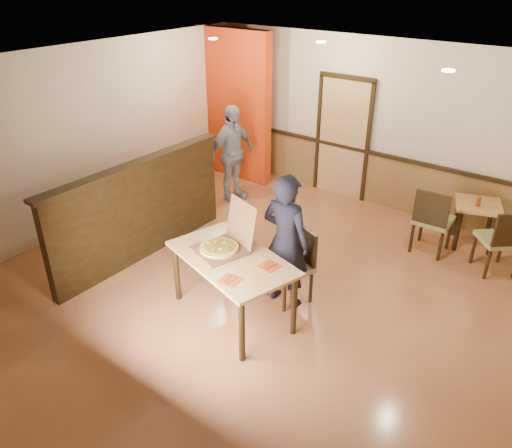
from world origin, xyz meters
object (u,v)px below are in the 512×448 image
at_px(condiment, 478,201).
at_px(pizza_box, 223,245).
at_px(diner, 286,241).
at_px(diner_chair, 295,262).
at_px(side_table, 477,214).
at_px(main_table, 232,265).
at_px(side_chair_left, 432,219).
at_px(side_chair_right, 502,239).
at_px(passerby, 232,154).

bearing_deg(condiment, pizza_box, -120.32).
height_order(diner, pizza_box, diner).
distance_m(diner_chair, side_table, 3.09).
xyz_separation_m(main_table, side_chair_left, (1.35, 2.88, -0.16)).
bearing_deg(diner, side_chair_right, -132.34).
height_order(side_chair_left, side_table, side_chair_left).
distance_m(diner, condiment, 3.16).
relative_size(diner, pizza_box, 2.28).
bearing_deg(side_chair_left, condiment, -131.57).
height_order(diner_chair, condiment, diner_chair).
bearing_deg(condiment, diner, -117.69).
xyz_separation_m(side_chair_right, passerby, (-4.45, -0.30, 0.31)).
distance_m(side_chair_right, passerby, 4.47).
distance_m(side_chair_right, pizza_box, 3.79).
height_order(diner_chair, side_chair_right, side_chair_right).
xyz_separation_m(side_chair_left, pizza_box, (-1.52, -2.83, 0.34)).
xyz_separation_m(diner, pizza_box, (-0.50, -0.57, 0.04)).
xyz_separation_m(diner, condiment, (1.47, 2.80, -0.10)).
distance_m(diner_chair, side_chair_right, 2.87).
bearing_deg(side_chair_right, side_table, -92.09).
relative_size(side_chair_left, diner, 0.59).
relative_size(main_table, side_chair_left, 1.70).
bearing_deg(passerby, side_chair_right, -80.26).
xyz_separation_m(main_table, passerby, (-2.15, 2.61, 0.13)).
bearing_deg(condiment, passerby, -168.37).
relative_size(main_table, diner, 1.00).
bearing_deg(main_table, pizza_box, 177.45).
bearing_deg(diner, passerby, -40.29).
bearing_deg(side_table, side_chair_right, -50.49).
bearing_deg(pizza_box, diner, 66.54).
bearing_deg(main_table, diner, 77.70).
height_order(side_chair_right, passerby, passerby).
bearing_deg(diner, diner_chair, -110.89).
xyz_separation_m(side_chair_left, condiment, (0.45, 0.54, 0.21)).
distance_m(main_table, diner_chair, 0.88).
height_order(main_table, side_chair_left, side_chair_left).
xyz_separation_m(main_table, pizza_box, (-0.17, 0.06, 0.18)).
xyz_separation_m(main_table, diner, (0.33, 0.62, 0.14)).
bearing_deg(side_table, passerby, -167.15).
height_order(diner_chair, passerby, passerby).
bearing_deg(passerby, pizza_box, -136.25).
bearing_deg(side_chair_left, side_chair_right, 179.48).
bearing_deg(passerby, side_chair_left, -79.57).
xyz_separation_m(main_table, condiment, (1.80, 3.42, 0.04)).
distance_m(side_table, condiment, 0.26).
bearing_deg(side_chair_right, diner_chair, 6.55).
bearing_deg(side_table, main_table, -117.14).
distance_m(diner, pizza_box, 0.76).
bearing_deg(pizza_box, condiment, 77.63).
bearing_deg(main_table, diner_chair, 79.22).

